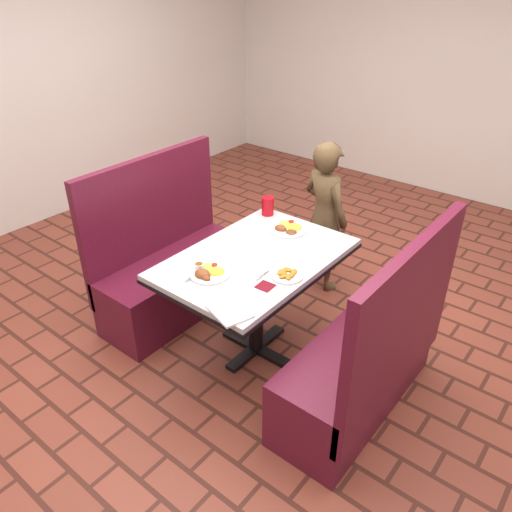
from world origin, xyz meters
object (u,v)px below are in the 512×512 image
dining_table (256,269)px  plantain_plate (287,275)px  red_tumbler (268,206)px  diner_person (325,217)px  booth_bench_left (173,271)px  far_dinner_plate (288,227)px  near_dinner_plate (209,271)px  booth_bench_right (365,364)px

dining_table → plantain_plate: plantain_plate is taller
dining_table → red_tumbler: (-0.31, 0.51, 0.16)m
plantain_plate → diner_person: bearing=110.6°
booth_bench_left → plantain_plate: bearing=-3.6°
booth_bench_left → diner_person: 1.24m
diner_person → red_tumbler: diner_person is taller
far_dinner_plate → booth_bench_left: bearing=-151.5°
diner_person → near_dinner_plate: size_ratio=5.06×
near_dinner_plate → plantain_plate: size_ratio=1.25×
booth_bench_right → far_dinner_plate: booth_bench_right is taller
plantain_plate → red_tumbler: red_tumbler is taller
dining_table → booth_bench_left: 0.86m
near_dinner_plate → red_tumbler: 0.88m
far_dinner_plate → plantain_plate: (0.33, -0.48, -0.01)m
booth_bench_right → dining_table: bearing=180.0°
diner_person → red_tumbler: bearing=84.3°
booth_bench_right → plantain_plate: (-0.51, -0.07, 0.43)m
booth_bench_left → far_dinner_plate: booth_bench_left is taller
far_dinner_plate → plantain_plate: far_dinner_plate is taller
far_dinner_plate → plantain_plate: bearing=-55.2°
dining_table → booth_bench_left: bearing=180.0°
booth_bench_left → booth_bench_right: same height
far_dinner_plate → red_tumbler: (-0.26, 0.11, 0.04)m
booth_bench_right → diner_person: size_ratio=1.00×
booth_bench_right → red_tumbler: bearing=155.0°
diner_person → far_dinner_plate: diner_person is taller
booth_bench_left → far_dinner_plate: 0.96m
plantain_plate → red_tumbler: 0.83m
plantain_plate → dining_table: bearing=166.5°
red_tumbler → booth_bench_right: bearing=-25.0°
near_dinner_plate → red_tumbler: bearing=104.9°
red_tumbler → far_dinner_plate: bearing=-22.3°
booth_bench_right → plantain_plate: 0.68m
dining_table → red_tumbler: bearing=120.8°
booth_bench_left → red_tumbler: (0.49, 0.51, 0.49)m
booth_bench_left → near_dinner_plate: (0.72, -0.34, 0.45)m
booth_bench_left → near_dinner_plate: size_ratio=5.04×
booth_bench_right → far_dinner_plate: bearing=154.2°
diner_person → near_dinner_plate: (0.04, -1.34, 0.17)m
near_dinner_plate → far_dinner_plate: size_ratio=0.91×
far_dinner_plate → dining_table: bearing=-83.3°
diner_person → far_dinner_plate: (0.07, -0.59, 0.17)m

